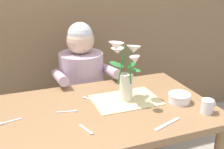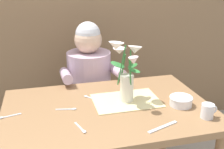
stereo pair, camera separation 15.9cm
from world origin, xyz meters
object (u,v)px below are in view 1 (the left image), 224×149
ceramic_bowl (179,97)px  tea_cup (207,106)px  seated_person (82,94)px  flower_vase (125,70)px  dinner_knife (167,124)px

ceramic_bowl → tea_cup: bearing=-68.4°
seated_person → flower_vase: size_ratio=3.01×
dinner_knife → seated_person: bearing=83.8°
seated_person → ceramic_bowl: 0.85m
flower_vase → tea_cup: flower_vase is taller
dinner_knife → flower_vase: bearing=85.4°
seated_person → dinner_knife: seated_person is taller
flower_vase → tea_cup: bearing=-40.2°
flower_vase → dinner_knife: flower_vase is taller
flower_vase → ceramic_bowl: flower_vase is taller
seated_person → tea_cup: size_ratio=12.20×
dinner_knife → tea_cup: bearing=-13.1°
flower_vase → ceramic_bowl: bearing=-24.9°
tea_cup → dinner_knife: bearing=-173.3°
ceramic_bowl → tea_cup: size_ratio=1.46×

